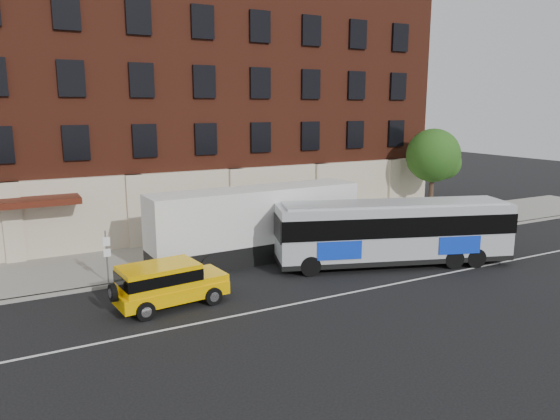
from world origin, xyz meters
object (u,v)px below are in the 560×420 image
city_bus (394,230)px  shipping_container (257,224)px  street_tree (434,158)px  yellow_suv (166,282)px  sign_pole (107,254)px

city_bus → shipping_container: shipping_container is taller
street_tree → yellow_suv: size_ratio=1.33×
sign_pole → city_bus: (13.13, -3.33, 0.31)m
sign_pole → yellow_suv: bearing=-65.2°
shipping_container → city_bus: bearing=-35.9°
street_tree → city_bus: (-8.91, -6.67, -2.64)m
sign_pole → yellow_suv: 3.86m
shipping_container → sign_pole: bearing=-174.5°
yellow_suv → shipping_container: bearing=35.3°
yellow_suv → shipping_container: shipping_container is taller
yellow_suv → city_bus: bearing=0.8°
sign_pole → yellow_suv: size_ratio=0.54×
sign_pole → street_tree: street_tree is taller
street_tree → shipping_container: size_ratio=0.55×
city_bus → shipping_container: bearing=144.1°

